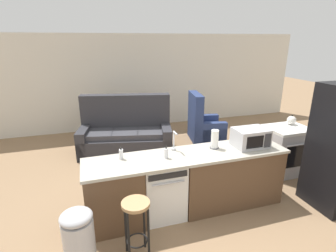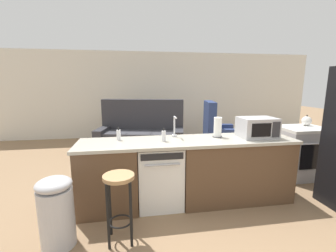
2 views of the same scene
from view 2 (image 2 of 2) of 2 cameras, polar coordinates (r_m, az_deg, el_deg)
name	(u,v)px [view 2 (image 2 of 2)]	position (r m, az deg, el deg)	size (l,w,h in m)	color
ground_plane	(177,202)	(3.36, 2.33, -18.68)	(24.00, 24.00, 0.00)	#896B4C
wall_back	(160,95)	(7.13, -2.02, 7.92)	(10.00, 0.06, 2.60)	silver
kitchen_counter	(194,173)	(3.23, 6.64, -11.74)	(2.94, 0.66, 0.90)	brown
dishwasher	(159,175)	(3.14, -2.20, -12.34)	(0.58, 0.61, 0.84)	white
stove_range	(300,152)	(4.67, 30.57, -5.67)	(0.76, 0.68, 0.90)	#B7B7BC
microwave	(257,127)	(3.41, 21.70, -0.34)	(0.50, 0.37, 0.28)	#B7B7BC
sink_faucet	(175,128)	(3.18, 1.67, -0.48)	(0.07, 0.18, 0.30)	silver
paper_towel_roll	(218,127)	(3.25, 12.51, -0.36)	(0.14, 0.14, 0.28)	#4C4C51
soap_bottle	(164,136)	(2.95, -1.10, -2.51)	(0.06, 0.06, 0.18)	silver
dish_soap_bottle	(119,135)	(3.08, -12.43, -2.20)	(0.06, 0.06, 0.18)	silver
kettle	(307,121)	(4.76, 31.75, 1.11)	(0.21, 0.17, 0.19)	silver
bar_stool	(119,194)	(2.46, -12.26, -16.45)	(0.32, 0.32, 0.74)	tan
trash_bin	(56,211)	(2.67, -26.49, -18.85)	(0.35, 0.35, 0.74)	#B7B7BC
couch	(142,136)	(5.48, -6.69, -2.59)	(2.15, 1.32, 1.27)	#2D2D33
armchair	(217,134)	(6.02, 12.26, -1.99)	(0.93, 0.98, 1.20)	navy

